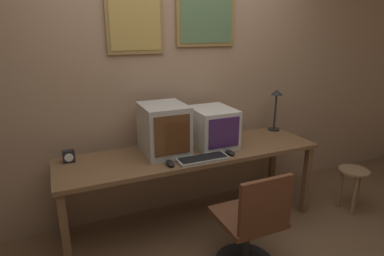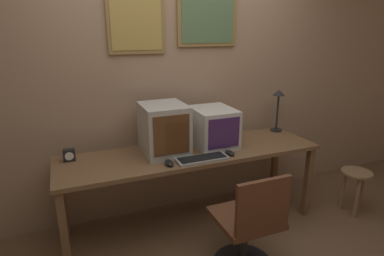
{
  "view_description": "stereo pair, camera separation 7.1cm",
  "coord_description": "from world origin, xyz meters",
  "px_view_note": "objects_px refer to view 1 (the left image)",
  "views": [
    {
      "loc": [
        -1.05,
        -1.59,
        1.76
      ],
      "look_at": [
        0.0,
        0.8,
        0.94
      ],
      "focal_mm": 30.0,
      "sensor_mm": 36.0,
      "label": 1
    },
    {
      "loc": [
        -0.99,
        -1.62,
        1.76
      ],
      "look_at": [
        0.0,
        0.8,
        0.94
      ],
      "focal_mm": 30.0,
      "sensor_mm": 36.0,
      "label": 2
    }
  ],
  "objects_px": {
    "monitor_left": "(164,129)",
    "keyboard_main": "(203,159)",
    "mouse_far_corner": "(170,163)",
    "mouse_near_keyboard": "(230,153)",
    "desk_lamp": "(276,102)",
    "side_stool": "(352,181)",
    "office_chair": "(251,229)",
    "monitor_right": "(213,127)",
    "desk_clock": "(69,156)"
  },
  "relations": [
    {
      "from": "monitor_left",
      "to": "keyboard_main",
      "type": "bearing_deg",
      "value": -50.82
    },
    {
      "from": "monitor_left",
      "to": "mouse_far_corner",
      "type": "height_order",
      "value": "monitor_left"
    },
    {
      "from": "monitor_left",
      "to": "mouse_far_corner",
      "type": "distance_m",
      "value": 0.34
    },
    {
      "from": "mouse_near_keyboard",
      "to": "desk_lamp",
      "type": "height_order",
      "value": "desk_lamp"
    },
    {
      "from": "side_stool",
      "to": "desk_lamp",
      "type": "bearing_deg",
      "value": 129.94
    },
    {
      "from": "mouse_far_corner",
      "to": "mouse_near_keyboard",
      "type": "bearing_deg",
      "value": 1.23
    },
    {
      "from": "monitor_left",
      "to": "keyboard_main",
      "type": "height_order",
      "value": "monitor_left"
    },
    {
      "from": "side_stool",
      "to": "office_chair",
      "type": "bearing_deg",
      "value": -167.35
    },
    {
      "from": "monitor_right",
      "to": "desk_clock",
      "type": "bearing_deg",
      "value": 175.19
    },
    {
      "from": "office_chair",
      "to": "monitor_left",
      "type": "bearing_deg",
      "value": 116.02
    },
    {
      "from": "office_chair",
      "to": "monitor_right",
      "type": "bearing_deg",
      "value": 84.07
    },
    {
      "from": "desk_lamp",
      "to": "side_stool",
      "type": "height_order",
      "value": "desk_lamp"
    },
    {
      "from": "keyboard_main",
      "to": "office_chair",
      "type": "xyz_separation_m",
      "value": [
        0.15,
        -0.5,
        -0.38
      ]
    },
    {
      "from": "keyboard_main",
      "to": "side_stool",
      "type": "height_order",
      "value": "keyboard_main"
    },
    {
      "from": "desk_clock",
      "to": "desk_lamp",
      "type": "height_order",
      "value": "desk_lamp"
    },
    {
      "from": "mouse_near_keyboard",
      "to": "office_chair",
      "type": "height_order",
      "value": "office_chair"
    },
    {
      "from": "desk_clock",
      "to": "desk_lamp",
      "type": "bearing_deg",
      "value": 0.9
    },
    {
      "from": "desk_lamp",
      "to": "mouse_near_keyboard",
      "type": "bearing_deg",
      "value": -152.09
    },
    {
      "from": "monitor_left",
      "to": "keyboard_main",
      "type": "distance_m",
      "value": 0.42
    },
    {
      "from": "monitor_right",
      "to": "side_stool",
      "type": "bearing_deg",
      "value": -20.09
    },
    {
      "from": "desk_lamp",
      "to": "office_chair",
      "type": "height_order",
      "value": "desk_lamp"
    },
    {
      "from": "monitor_left",
      "to": "desk_clock",
      "type": "height_order",
      "value": "monitor_left"
    },
    {
      "from": "monitor_left",
      "to": "mouse_near_keyboard",
      "type": "xyz_separation_m",
      "value": [
        0.5,
        -0.26,
        -0.2
      ]
    },
    {
      "from": "keyboard_main",
      "to": "mouse_far_corner",
      "type": "relative_size",
      "value": 3.57
    },
    {
      "from": "mouse_far_corner",
      "to": "office_chair",
      "type": "relative_size",
      "value": 0.14
    },
    {
      "from": "monitor_left",
      "to": "mouse_far_corner",
      "type": "relative_size",
      "value": 3.56
    },
    {
      "from": "monitor_right",
      "to": "office_chair",
      "type": "bearing_deg",
      "value": -95.93
    },
    {
      "from": "mouse_far_corner",
      "to": "side_stool",
      "type": "distance_m",
      "value": 1.89
    },
    {
      "from": "monitor_left",
      "to": "monitor_right",
      "type": "bearing_deg",
      "value": 0.95
    },
    {
      "from": "office_chair",
      "to": "desk_lamp",
      "type": "bearing_deg",
      "value": 46.56
    },
    {
      "from": "side_stool",
      "to": "desk_clock",
      "type": "bearing_deg",
      "value": 167.08
    },
    {
      "from": "monitor_left",
      "to": "desk_clock",
      "type": "distance_m",
      "value": 0.79
    },
    {
      "from": "monitor_right",
      "to": "keyboard_main",
      "type": "xyz_separation_m",
      "value": [
        -0.24,
        -0.29,
        -0.16
      ]
    },
    {
      "from": "desk_lamp",
      "to": "office_chair",
      "type": "xyz_separation_m",
      "value": [
        -0.88,
        -0.93,
        -0.68
      ]
    },
    {
      "from": "monitor_left",
      "to": "side_stool",
      "type": "xyz_separation_m",
      "value": [
        1.78,
        -0.47,
        -0.62
      ]
    },
    {
      "from": "monitor_right",
      "to": "mouse_far_corner",
      "type": "xyz_separation_m",
      "value": [
        -0.52,
        -0.28,
        -0.15
      ]
    },
    {
      "from": "keyboard_main",
      "to": "desk_lamp",
      "type": "height_order",
      "value": "desk_lamp"
    },
    {
      "from": "mouse_near_keyboard",
      "to": "mouse_far_corner",
      "type": "height_order",
      "value": "mouse_far_corner"
    },
    {
      "from": "desk_clock",
      "to": "mouse_near_keyboard",
      "type": "bearing_deg",
      "value": -16.52
    },
    {
      "from": "desk_lamp",
      "to": "keyboard_main",
      "type": "bearing_deg",
      "value": -157.65
    },
    {
      "from": "monitor_left",
      "to": "desk_lamp",
      "type": "relative_size",
      "value": 0.98
    },
    {
      "from": "keyboard_main",
      "to": "side_stool",
      "type": "xyz_separation_m",
      "value": [
        1.55,
        -0.19,
        -0.42
      ]
    },
    {
      "from": "mouse_near_keyboard",
      "to": "desk_lamp",
      "type": "relative_size",
      "value": 0.26
    },
    {
      "from": "monitor_left",
      "to": "monitor_right",
      "type": "relative_size",
      "value": 0.98
    },
    {
      "from": "monitor_right",
      "to": "mouse_near_keyboard",
      "type": "distance_m",
      "value": 0.31
    },
    {
      "from": "office_chair",
      "to": "mouse_near_keyboard",
      "type": "bearing_deg",
      "value": 77.81
    },
    {
      "from": "side_stool",
      "to": "monitor_right",
      "type": "bearing_deg",
      "value": 159.91
    },
    {
      "from": "monitor_right",
      "to": "office_chair",
      "type": "relative_size",
      "value": 0.52
    },
    {
      "from": "monitor_left",
      "to": "side_stool",
      "type": "distance_m",
      "value": 1.95
    },
    {
      "from": "side_stool",
      "to": "mouse_near_keyboard",
      "type": "bearing_deg",
      "value": 170.72
    }
  ]
}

